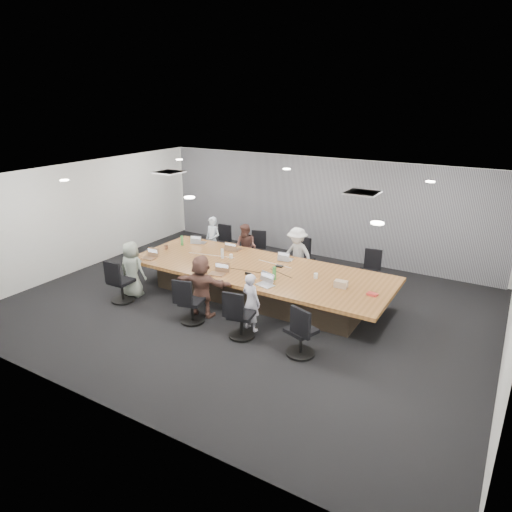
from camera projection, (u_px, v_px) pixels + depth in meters
The scene contains 38 objects.
floor at pixel (247, 306), 10.05m from camera, with size 10.00×8.00×0.00m, color black.
ceiling at pixel (246, 179), 9.12m from camera, with size 10.00×8.00×0.00m, color white.
wall_back at pixel (321, 208), 12.83m from camera, with size 10.00×2.80×0.00m, color silver.
wall_front at pixel (95, 323), 6.34m from camera, with size 10.00×2.80×0.00m, color silver.
wall_left at pixel (85, 216), 11.98m from camera, with size 8.00×2.80×0.00m, color silver.
curtain at pixel (320, 208), 12.77m from camera, with size 9.80×0.04×2.80m, color gray.
conference_table at pixel (258, 282), 10.32m from camera, with size 6.00×2.20×0.74m.
chair_0 at pixel (220, 247), 12.78m from camera, with size 0.50×0.50×0.74m, color black, non-canonical shape.
chair_1 at pixel (253, 253), 12.27m from camera, with size 0.49×0.49×0.73m, color black, non-canonical shape.
chair_2 at pixel (303, 262), 11.56m from camera, with size 0.54×0.54×0.80m, color black, non-canonical shape.
chair_3 at pixel (367, 276), 10.76m from camera, with size 0.50×0.50×0.74m, color black, non-canonical shape.
chair_4 at pixel (122, 285), 10.16m from camera, with size 0.54×0.54×0.80m, color black, non-canonical shape.
chair_5 at pixel (192, 305), 9.22m from camera, with size 0.51×0.51×0.76m, color black, non-canonical shape.
chair_6 at pixel (242, 319), 8.65m from camera, with size 0.53×0.53×0.78m, color black, non-canonical shape.
chair_7 at pixel (301, 334), 8.05m from camera, with size 0.55×0.55×0.81m, color black, non-canonical shape.
person_0 at pixel (213, 240), 12.40m from camera, with size 0.48×0.31×1.31m, color silver.
laptop_0 at pixel (200, 242), 11.93m from camera, with size 0.30×0.21×0.02m, color #B2B2B7.
person_1 at pixel (246, 248), 11.90m from camera, with size 0.61×0.48×1.25m, color #52322B.
laptop_1 at pixel (234, 249), 11.41m from camera, with size 0.34×0.24×0.02m, color #8C6647.
person_2 at pixel (297, 255), 11.17m from camera, with size 0.89×0.51×1.38m, color silver.
laptop_2 at pixel (287, 259), 10.71m from camera, with size 0.29×0.20×0.02m, color #B2B2B7.
person_4 at pixel (132, 269), 10.36m from camera, with size 0.64×0.41×1.30m, color gray.
laptop_4 at pixel (149, 258), 10.78m from camera, with size 0.31×0.21×0.02m, color #8C6647.
person_5 at pixel (202, 286), 9.41m from camera, with size 1.25×0.40×1.34m, color brown.
laptop_5 at pixel (217, 274), 9.83m from camera, with size 0.34×0.23×0.02m, color #8C6647.
person_6 at pixel (251, 302), 8.86m from camera, with size 0.43×0.28×1.18m, color silver.
laptop_6 at pixel (265, 285), 9.26m from camera, with size 0.35×0.24×0.02m, color #B2B2B7.
bottle_green_left at pixel (182, 240), 11.71m from camera, with size 0.07×0.07×0.25m, color #3D9140.
bottle_green_right at pixel (274, 273), 9.52m from camera, with size 0.08×0.08×0.28m, color #3D9140.
bottle_clear at pixel (222, 253), 10.78m from camera, with size 0.07×0.07×0.23m, color silver.
cup_white_far at pixel (231, 256), 10.78m from camera, with size 0.08×0.08×0.10m, color white.
cup_white_near at pixel (316, 276), 9.61m from camera, with size 0.09×0.09×0.11m, color white.
mug_brown at pixel (166, 247), 11.42m from camera, with size 0.09×0.09×0.11m, color brown.
mic_left at pixel (204, 266), 10.25m from camera, with size 0.13×0.09×0.03m, color black.
mic_right at pixel (279, 266), 10.26m from camera, with size 0.16×0.11×0.03m, color black.
stapler at pixel (248, 274), 9.80m from camera, with size 0.14×0.04×0.05m, color black.
canvas_bag at pixel (341, 284), 9.15m from camera, with size 0.26×0.16×0.14m, color tan.
snack_packet at pixel (372, 294), 8.80m from camera, with size 0.20×0.13×0.04m, color red.
Camera 1 is at (4.81, -7.73, 4.40)m, focal length 32.00 mm.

